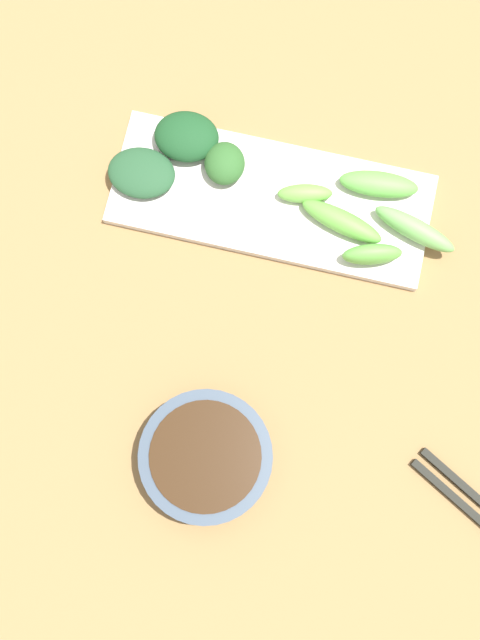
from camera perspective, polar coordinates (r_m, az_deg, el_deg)
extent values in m
cube|color=olive|center=(0.89, -1.02, 0.29)|extent=(2.10, 2.10, 0.02)
cylinder|color=#364454|center=(0.84, -2.42, -9.67)|extent=(0.14, 0.14, 0.04)
cylinder|color=#311D0D|center=(0.83, -2.45, -9.65)|extent=(0.11, 0.11, 0.02)
cube|color=silver|center=(0.91, 2.23, 8.52)|extent=(0.13, 0.35, 0.01)
ellipsoid|color=#2D5C27|center=(0.91, -1.10, 11.03)|extent=(0.06, 0.06, 0.03)
ellipsoid|color=#244D2D|center=(0.91, -6.99, 10.30)|extent=(0.06, 0.08, 0.02)
ellipsoid|color=#60AC3F|center=(0.89, 7.22, 6.93)|extent=(0.05, 0.10, 0.02)
ellipsoid|color=#68B344|center=(0.90, 4.62, 8.92)|extent=(0.03, 0.06, 0.02)
ellipsoid|color=#5FAB46|center=(0.91, 9.80, 9.46)|extent=(0.04, 0.09, 0.02)
ellipsoid|color=#6EB258|center=(0.90, 12.26, 6.30)|extent=(0.05, 0.10, 0.03)
ellipsoid|color=#5DAA43|center=(0.88, 9.34, 4.61)|extent=(0.04, 0.07, 0.03)
ellipsoid|color=#194621|center=(0.92, -3.81, 12.83)|extent=(0.06, 0.08, 0.03)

